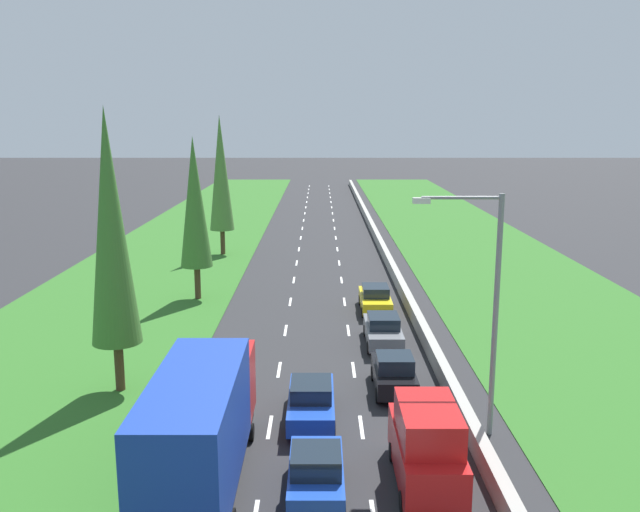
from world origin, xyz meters
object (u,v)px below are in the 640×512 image
grey_sedan_right_lane (381,330)px  black_hatchback_right_lane (392,373)px  red_van_right_lane (425,445)px  street_light_mast (485,298)px  yellow_sedan_right_lane (373,298)px  poplar_tree_fourth (219,173)px  poplar_tree_third (193,203)px  blue_hatchback_centre_lane (314,474)px  poplar_tree_second (109,229)px  blue_sedan_centre_lane (310,401)px  blue_box_truck_left_lane (200,428)px

grey_sedan_right_lane → black_hatchback_right_lane: bearing=-90.9°
red_van_right_lane → street_light_mast: 5.90m
red_van_right_lane → yellow_sedan_right_lane: (0.01, 19.98, -0.59)m
black_hatchback_right_lane → poplar_tree_fourth: (-11.66, 30.18, 6.22)m
grey_sedan_right_lane → poplar_tree_third: 15.57m
red_van_right_lane → poplar_tree_third: 26.06m
black_hatchback_right_lane → red_van_right_lane: bearing=-88.6°
red_van_right_lane → blue_hatchback_centre_lane: bearing=-168.2°
black_hatchback_right_lane → poplar_tree_second: size_ratio=0.32×
blue_hatchback_centre_lane → blue_sedan_centre_lane: blue_hatchback_centre_lane is taller
yellow_sedan_right_lane → poplar_tree_third: size_ratio=0.43×
poplar_tree_fourth → black_hatchback_right_lane: bearing=-68.9°
poplar_tree_third → street_light_mast: size_ratio=1.18×
poplar_tree_fourth → yellow_sedan_right_lane: bearing=-56.3°
blue_box_truck_left_lane → yellow_sedan_right_lane: (7.03, 20.35, -1.37)m
poplar_tree_fourth → street_light_mast: bearing=-67.0°
poplar_tree_third → street_light_mast: poplar_tree_third is taller
red_van_right_lane → grey_sedan_right_lane: bearing=90.4°
blue_box_truck_left_lane → yellow_sedan_right_lane: size_ratio=2.09×
blue_sedan_centre_lane → street_light_mast: bearing=-10.1°
blue_sedan_centre_lane → street_light_mast: size_ratio=0.50×
blue_sedan_centre_lane → poplar_tree_third: poplar_tree_third is taller
blue_sedan_centre_lane → poplar_tree_second: poplar_tree_second is taller
black_hatchback_right_lane → yellow_sedan_right_lane: 12.38m
grey_sedan_right_lane → street_light_mast: street_light_mast is taller
yellow_sedan_right_lane → poplar_tree_third: poplar_tree_third is taller
blue_hatchback_centre_lane → poplar_tree_fourth: size_ratio=0.32×
blue_sedan_centre_lane → poplar_tree_third: size_ratio=0.43×
blue_hatchback_centre_lane → poplar_tree_fourth: poplar_tree_fourth is taller
black_hatchback_right_lane → poplar_tree_fourth: poplar_tree_fourth is taller
black_hatchback_right_lane → grey_sedan_right_lane: black_hatchback_right_lane is taller
blue_sedan_centre_lane → yellow_sedan_right_lane: 15.66m
poplar_tree_third → poplar_tree_fourth: bearing=91.8°
black_hatchback_right_lane → blue_hatchback_centre_lane: size_ratio=1.00×
black_hatchback_right_lane → grey_sedan_right_lane: (0.10, 6.11, -0.02)m
poplar_tree_third → yellow_sedan_right_lane: bearing=-14.5°
black_hatchback_right_lane → grey_sedan_right_lane: bearing=89.1°
blue_box_truck_left_lane → street_light_mast: (9.64, 4.01, 3.05)m
yellow_sedan_right_lane → street_light_mast: bearing=-80.9°
grey_sedan_right_lane → poplar_tree_fourth: size_ratio=0.37×
blue_box_truck_left_lane → poplar_tree_fourth: bearing=97.2°
red_van_right_lane → poplar_tree_second: 15.39m
black_hatchback_right_lane → poplar_tree_third: (-11.18, 15.31, 5.50)m
poplar_tree_third → street_light_mast: (13.99, -19.28, -1.11)m
blue_hatchback_centre_lane → poplar_tree_fourth: (-8.36, 38.51, 6.22)m
red_van_right_lane → blue_hatchback_centre_lane: 3.61m
blue_box_truck_left_lane → poplar_tree_third: poplar_tree_third is taller
blue_box_truck_left_lane → poplar_tree_fourth: poplar_tree_fourth is taller
red_van_right_lane → poplar_tree_fourth: bearing=107.4°
yellow_sedan_right_lane → poplar_tree_second: size_ratio=0.37×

